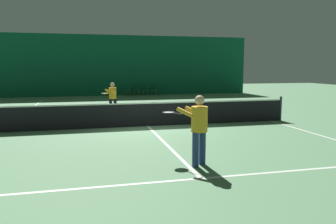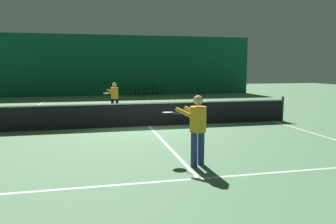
# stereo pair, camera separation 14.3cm
# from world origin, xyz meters

# --- Properties ---
(ground_plane) EXTENTS (60.00, 60.00, 0.00)m
(ground_plane) POSITION_xyz_m (0.00, 0.00, 0.00)
(ground_plane) COLOR #56845B
(backdrop_curtain) EXTENTS (23.00, 0.12, 4.96)m
(backdrop_curtain) POSITION_xyz_m (0.00, 14.84, 2.48)
(backdrop_curtain) COLOR #0F5138
(backdrop_curtain) RESTS_ON ground
(court_line_baseline_far) EXTENTS (11.00, 0.10, 0.00)m
(court_line_baseline_far) POSITION_xyz_m (0.00, 11.90, 0.00)
(court_line_baseline_far) COLOR silver
(court_line_baseline_far) RESTS_ON ground
(court_line_service_far) EXTENTS (8.25, 0.10, 0.00)m
(court_line_service_far) POSITION_xyz_m (0.00, 6.40, 0.00)
(court_line_service_far) COLOR silver
(court_line_service_far) RESTS_ON ground
(court_line_service_near) EXTENTS (8.25, 0.10, 0.00)m
(court_line_service_near) POSITION_xyz_m (0.00, -6.40, 0.00)
(court_line_service_near) COLOR silver
(court_line_service_near) RESTS_ON ground
(court_line_sideline_left) EXTENTS (0.10, 23.80, 0.00)m
(court_line_sideline_left) POSITION_xyz_m (-5.50, 0.00, 0.00)
(court_line_sideline_left) COLOR silver
(court_line_sideline_left) RESTS_ON ground
(court_line_sideline_right) EXTENTS (0.10, 23.80, 0.00)m
(court_line_sideline_right) POSITION_xyz_m (5.50, 0.00, 0.00)
(court_line_sideline_right) COLOR silver
(court_line_sideline_right) RESTS_ON ground
(court_line_centre) EXTENTS (0.10, 12.80, 0.00)m
(court_line_centre) POSITION_xyz_m (0.00, 0.00, 0.00)
(court_line_centre) COLOR silver
(court_line_centre) RESTS_ON ground
(tennis_net) EXTENTS (12.00, 0.10, 1.07)m
(tennis_net) POSITION_xyz_m (0.00, 0.00, 0.51)
(tennis_net) COLOR black
(tennis_net) RESTS_ON ground
(player_near) EXTENTS (1.04, 1.34, 1.70)m
(player_near) POSITION_xyz_m (0.24, -5.47, 0.99)
(player_near) COLOR navy
(player_near) RESTS_ON ground
(player_far) EXTENTS (0.89, 1.33, 1.59)m
(player_far) POSITION_xyz_m (-1.12, 3.73, 0.93)
(player_far) COLOR black
(player_far) RESTS_ON ground
(courtside_chair_0) EXTENTS (0.44, 0.44, 0.84)m
(courtside_chair_0) POSITION_xyz_m (0.93, 14.29, 0.49)
(courtside_chair_0) COLOR brown
(courtside_chair_0) RESTS_ON ground
(courtside_chair_1) EXTENTS (0.44, 0.44, 0.84)m
(courtside_chair_1) POSITION_xyz_m (1.67, 14.29, 0.49)
(courtside_chair_1) COLOR brown
(courtside_chair_1) RESTS_ON ground
(courtside_chair_2) EXTENTS (0.44, 0.44, 0.84)m
(courtside_chair_2) POSITION_xyz_m (2.41, 14.29, 0.49)
(courtside_chair_2) COLOR brown
(courtside_chair_2) RESTS_ON ground
(courtside_chair_3) EXTENTS (0.44, 0.44, 0.84)m
(courtside_chair_3) POSITION_xyz_m (3.15, 14.29, 0.49)
(courtside_chair_3) COLOR brown
(courtside_chair_3) RESTS_ON ground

